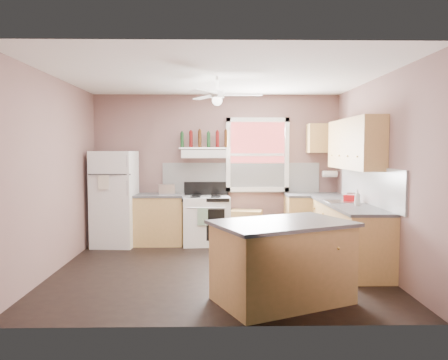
{
  "coord_description": "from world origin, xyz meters",
  "views": [
    {
      "loc": [
        -0.02,
        -6.07,
        1.7
      ],
      "look_at": [
        0.1,
        0.3,
        1.25
      ],
      "focal_mm": 35.0,
      "sensor_mm": 36.0,
      "label": 1
    }
  ],
  "objects_px": {
    "refrigerator": "(115,199)",
    "toaster": "(166,189)",
    "stove": "(206,220)",
    "island": "(282,263)",
    "cart": "(246,228)"
  },
  "relations": [
    {
      "from": "refrigerator",
      "to": "cart",
      "type": "height_order",
      "value": "refrigerator"
    },
    {
      "from": "stove",
      "to": "island",
      "type": "xyz_separation_m",
      "value": [
        0.91,
        -2.98,
        0.0
      ]
    },
    {
      "from": "cart",
      "to": "island",
      "type": "bearing_deg",
      "value": -74.66
    },
    {
      "from": "toaster",
      "to": "stove",
      "type": "xyz_separation_m",
      "value": [
        0.7,
        -0.01,
        -0.56
      ]
    },
    {
      "from": "refrigerator",
      "to": "toaster",
      "type": "height_order",
      "value": "refrigerator"
    },
    {
      "from": "toaster",
      "to": "stove",
      "type": "distance_m",
      "value": 0.9
    },
    {
      "from": "stove",
      "to": "island",
      "type": "bearing_deg",
      "value": -77.7
    },
    {
      "from": "refrigerator",
      "to": "stove",
      "type": "bearing_deg",
      "value": 6.83
    },
    {
      "from": "refrigerator",
      "to": "cart",
      "type": "xyz_separation_m",
      "value": [
        2.33,
        0.17,
        -0.55
      ]
    },
    {
      "from": "stove",
      "to": "cart",
      "type": "distance_m",
      "value": 0.75
    },
    {
      "from": "stove",
      "to": "refrigerator",
      "type": "bearing_deg",
      "value": 178.29
    },
    {
      "from": "refrigerator",
      "to": "toaster",
      "type": "distance_m",
      "value": 0.92
    },
    {
      "from": "island",
      "to": "cart",
      "type": "bearing_deg",
      "value": 68.95
    },
    {
      "from": "stove",
      "to": "island",
      "type": "distance_m",
      "value": 3.11
    },
    {
      "from": "cart",
      "to": "refrigerator",
      "type": "bearing_deg",
      "value": -164.0
    }
  ]
}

